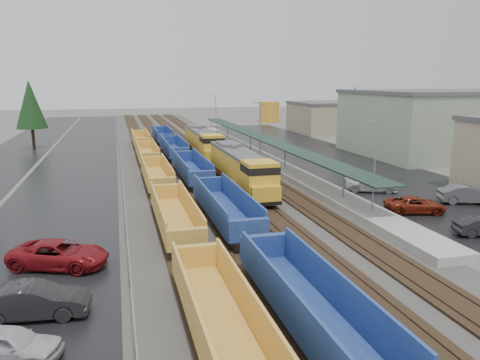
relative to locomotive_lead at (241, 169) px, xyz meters
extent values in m
cube|color=#302D2B|center=(-2.00, 27.61, -2.19)|extent=(20.00, 160.00, 0.08)
cube|color=black|center=(-8.00, 27.61, -2.07)|extent=(2.60, 160.00, 0.15)
cube|color=#473326|center=(-8.72, 27.61, -1.96)|extent=(0.08, 160.00, 0.07)
cube|color=#473326|center=(-7.28, 27.61, -1.96)|extent=(0.08, 160.00, 0.07)
cube|color=black|center=(-4.00, 27.61, -2.07)|extent=(2.60, 160.00, 0.15)
cube|color=#473326|center=(-4.72, 27.61, -1.96)|extent=(0.08, 160.00, 0.07)
cube|color=#473326|center=(-3.28, 27.61, -1.96)|extent=(0.08, 160.00, 0.07)
cube|color=black|center=(0.00, 27.61, -2.07)|extent=(2.60, 160.00, 0.15)
cube|color=#473326|center=(-0.72, 27.61, -1.96)|extent=(0.08, 160.00, 0.07)
cube|color=#473326|center=(0.72, 27.61, -1.96)|extent=(0.08, 160.00, 0.07)
cube|color=black|center=(4.00, 27.61, -2.07)|extent=(2.60, 160.00, 0.15)
cube|color=#473326|center=(3.28, 27.61, -1.96)|extent=(0.08, 160.00, 0.07)
cube|color=#473326|center=(4.72, 27.61, -1.96)|extent=(0.08, 160.00, 0.07)
cube|color=black|center=(-17.00, 27.61, -2.22)|extent=(10.00, 160.00, 0.02)
cube|color=black|center=(-27.00, 27.61, -2.22)|extent=(9.00, 160.00, 0.02)
cube|color=black|center=(17.00, 17.61, -2.22)|extent=(16.00, 100.00, 0.02)
cube|color=#9E9B93|center=(7.50, 17.61, -1.88)|extent=(3.00, 80.00, 0.70)
cylinder|color=gray|center=(7.50, -7.39, -0.33)|extent=(0.16, 0.16, 2.40)
cylinder|color=gray|center=(7.50, 7.61, -0.33)|extent=(0.16, 0.16, 2.40)
cylinder|color=gray|center=(7.50, 22.61, -0.33)|extent=(0.16, 0.16, 2.40)
cylinder|color=gray|center=(7.50, 37.61, -0.33)|extent=(0.16, 0.16, 2.40)
cylinder|color=gray|center=(7.50, 52.61, -0.33)|extent=(0.16, 0.16, 2.40)
cube|color=#1B3126|center=(7.50, 17.61, 0.97)|extent=(2.60, 65.00, 0.15)
cylinder|color=gray|center=(7.50, -12.39, 1.77)|extent=(0.12, 0.12, 8.00)
cube|color=gray|center=(7.00, -12.39, 5.67)|extent=(1.00, 0.15, 0.12)
cylinder|color=gray|center=(7.50, 17.61, 1.77)|extent=(0.12, 0.12, 8.00)
cube|color=gray|center=(7.00, 17.61, 5.67)|extent=(1.00, 0.15, 0.12)
cylinder|color=gray|center=(7.50, 47.61, 1.77)|extent=(0.12, 0.12, 8.00)
cube|color=gray|center=(7.00, 47.61, 5.67)|extent=(1.00, 0.15, 0.12)
cylinder|color=gray|center=(-11.50, -28.39, -1.23)|extent=(0.08, 0.08, 2.00)
cylinder|color=gray|center=(-11.50, -20.39, -1.23)|extent=(0.08, 0.08, 2.00)
cylinder|color=gray|center=(-11.50, -12.39, -1.23)|extent=(0.08, 0.08, 2.00)
cylinder|color=gray|center=(-11.50, -4.39, -1.23)|extent=(0.08, 0.08, 2.00)
cylinder|color=gray|center=(-11.50, 3.61, -1.23)|extent=(0.08, 0.08, 2.00)
cylinder|color=gray|center=(-11.50, 11.61, -1.23)|extent=(0.08, 0.08, 2.00)
cylinder|color=gray|center=(-11.50, 19.61, -1.23)|extent=(0.08, 0.08, 2.00)
cylinder|color=gray|center=(-11.50, 27.61, -1.23)|extent=(0.08, 0.08, 2.00)
cylinder|color=gray|center=(-11.50, 35.61, -1.23)|extent=(0.08, 0.08, 2.00)
cylinder|color=gray|center=(-11.50, 43.61, -1.23)|extent=(0.08, 0.08, 2.00)
cylinder|color=gray|center=(-11.50, 51.61, -1.23)|extent=(0.08, 0.08, 2.00)
cylinder|color=gray|center=(-11.50, 59.61, -1.23)|extent=(0.08, 0.08, 2.00)
cylinder|color=gray|center=(-11.50, 67.61, -1.23)|extent=(0.08, 0.08, 2.00)
cylinder|color=gray|center=(-11.50, 75.61, -1.23)|extent=(0.08, 0.08, 2.00)
cylinder|color=gray|center=(-11.50, 83.61, -1.23)|extent=(0.08, 0.08, 2.00)
cylinder|color=gray|center=(-11.50, 91.61, -1.23)|extent=(0.08, 0.08, 2.00)
cylinder|color=gray|center=(-11.50, 99.61, -1.23)|extent=(0.08, 0.08, 2.00)
cube|color=gray|center=(-11.50, 27.61, -0.23)|extent=(0.05, 160.00, 0.05)
cube|color=#9FB095|center=(38.00, 15.61, 2.27)|extent=(30.00, 20.00, 9.00)
cube|color=#59595B|center=(38.00, 15.61, 7.02)|extent=(30.60, 20.40, 0.50)
cube|color=gray|center=(34.00, 47.61, 0.77)|extent=(18.00, 14.00, 6.00)
cube|color=#59595B|center=(34.00, 47.61, 4.02)|extent=(18.36, 14.28, 0.50)
ellipsoid|color=#465441|center=(-32.00, 167.61, -2.23)|extent=(154.00, 110.00, 19.80)
ellipsoid|color=#465441|center=(38.00, 177.61, -2.23)|extent=(196.00, 140.00, 25.20)
ellipsoid|color=#465441|center=(108.00, 187.61, -2.23)|extent=(168.00, 120.00, 21.60)
cylinder|color=#332316|center=(-25.00, 37.61, -0.58)|extent=(0.50, 0.50, 3.30)
cone|color=black|center=(-25.00, 37.61, 4.92)|extent=(4.84, 4.84, 7.70)
cylinder|color=#332316|center=(26.00, 25.61, -0.73)|extent=(0.50, 0.50, 3.00)
cone|color=black|center=(26.00, 25.61, 4.27)|extent=(4.40, 4.40, 7.00)
cube|color=black|center=(0.00, 0.65, -1.43)|extent=(2.73, 18.17, 0.36)
cube|color=gold|center=(0.00, 1.55, 0.12)|extent=(2.54, 14.54, 2.73)
cube|color=gold|center=(0.00, -6.44, 0.30)|extent=(2.73, 2.91, 3.09)
cube|color=black|center=(0.00, -6.44, 1.21)|extent=(2.77, 2.95, 0.64)
cube|color=gold|center=(0.00, -8.08, -0.61)|extent=(2.54, 0.91, 1.27)
cube|color=#59595B|center=(0.00, 1.55, 1.57)|extent=(2.59, 14.54, 0.32)
cube|color=maroon|center=(-1.29, 1.55, -0.97)|extent=(0.04, 14.54, 0.32)
cube|color=maroon|center=(1.29, 1.55, -0.97)|extent=(0.04, 14.54, 0.32)
cube|color=black|center=(0.00, 0.65, -1.79)|extent=(2.00, 5.45, 0.55)
cube|color=black|center=(0.00, -5.71, -1.70)|extent=(2.18, 3.63, 0.45)
cube|color=black|center=(0.00, 7.00, -1.70)|extent=(2.18, 3.63, 0.45)
cylinder|color=#59595B|center=(0.00, 2.46, 1.84)|extent=(0.64, 0.64, 0.45)
cube|color=#59595B|center=(0.00, 5.19, 1.80)|extent=(2.18, 3.63, 0.45)
cube|color=black|center=(0.00, 21.65, -1.43)|extent=(2.73, 18.17, 0.36)
cube|color=gold|center=(0.00, 22.55, 0.12)|extent=(2.54, 14.54, 2.73)
cube|color=gold|center=(0.00, 14.56, 0.30)|extent=(2.73, 2.91, 3.09)
cube|color=black|center=(0.00, 14.56, 1.21)|extent=(2.77, 2.95, 0.64)
cube|color=gold|center=(0.00, 12.92, -0.61)|extent=(2.54, 0.91, 1.27)
cube|color=#59595B|center=(0.00, 22.55, 1.57)|extent=(2.59, 14.54, 0.32)
cube|color=maroon|center=(-1.29, 22.55, -0.97)|extent=(0.04, 14.54, 0.32)
cube|color=maroon|center=(1.29, 22.55, -0.97)|extent=(0.04, 14.54, 0.32)
cube|color=black|center=(0.00, 21.65, -1.79)|extent=(2.00, 5.45, 0.55)
cube|color=black|center=(0.00, 15.29, -1.70)|extent=(2.18, 3.63, 0.45)
cube|color=black|center=(0.00, 28.00, -1.70)|extent=(2.18, 3.63, 0.45)
cylinder|color=#59595B|center=(0.00, 23.46, 1.84)|extent=(0.64, 0.64, 0.45)
cube|color=#59595B|center=(0.00, 26.19, 1.80)|extent=(2.18, 3.63, 0.45)
cube|color=gold|center=(-8.00, -26.86, -1.40)|extent=(2.49, 12.26, 0.24)
cube|color=gold|center=(-9.20, -26.86, -0.54)|extent=(0.14, 12.26, 1.72)
cube|color=gold|center=(-6.80, -26.86, -0.54)|extent=(0.14, 12.26, 1.72)
cube|color=gold|center=(-8.00, -20.54, -0.73)|extent=(2.49, 0.48, 1.34)
cube|color=black|center=(-8.00, -21.21, -1.69)|extent=(1.91, 2.11, 0.48)
cube|color=gold|center=(-8.00, -11.25, -1.40)|extent=(2.49, 12.26, 0.24)
cube|color=gold|center=(-9.20, -11.25, -0.54)|extent=(0.14, 12.26, 1.72)
cube|color=gold|center=(-6.80, -11.25, -0.54)|extent=(0.14, 12.26, 1.72)
cube|color=gold|center=(-8.00, -17.57, -0.73)|extent=(2.49, 0.48, 1.34)
cube|color=gold|center=(-8.00, -4.92, -0.73)|extent=(2.49, 0.48, 1.34)
cube|color=black|center=(-8.00, -16.90, -1.69)|extent=(1.91, 2.11, 0.48)
cube|color=black|center=(-8.00, -5.59, -1.69)|extent=(1.91, 2.11, 0.48)
cube|color=gold|center=(-8.00, 4.37, -1.40)|extent=(2.49, 12.26, 0.24)
cube|color=gold|center=(-9.20, 4.37, -0.54)|extent=(0.14, 12.26, 1.72)
cube|color=gold|center=(-6.80, 4.37, -0.54)|extent=(0.14, 12.26, 1.72)
cube|color=gold|center=(-8.00, -1.96, -0.73)|extent=(2.49, 0.48, 1.34)
cube|color=gold|center=(-8.00, 10.69, -0.73)|extent=(2.49, 0.48, 1.34)
cube|color=black|center=(-8.00, -1.29, -1.69)|extent=(1.91, 2.11, 0.48)
cube|color=black|center=(-8.00, 10.02, -1.69)|extent=(1.91, 2.11, 0.48)
cube|color=gold|center=(-8.00, 19.98, -1.40)|extent=(2.49, 12.26, 0.24)
cube|color=gold|center=(-9.20, 19.98, -0.54)|extent=(0.14, 12.26, 1.72)
cube|color=gold|center=(-6.80, 19.98, -0.54)|extent=(0.14, 12.26, 1.72)
cube|color=gold|center=(-8.00, 13.66, -0.73)|extent=(2.49, 0.48, 1.34)
cube|color=gold|center=(-8.00, 26.30, -0.73)|extent=(2.49, 0.48, 1.34)
cube|color=black|center=(-8.00, 14.33, -1.69)|extent=(1.91, 2.11, 0.48)
cube|color=black|center=(-8.00, 25.63, -1.69)|extent=(1.91, 2.11, 0.48)
cube|color=gold|center=(-8.00, 35.59, -1.40)|extent=(2.49, 12.26, 0.24)
cube|color=gold|center=(-9.20, 35.59, -0.54)|extent=(0.14, 12.26, 1.72)
cube|color=gold|center=(-6.80, 35.59, -0.54)|extent=(0.14, 12.26, 1.72)
cube|color=gold|center=(-8.00, 29.27, -0.73)|extent=(2.49, 0.48, 1.34)
cube|color=gold|center=(-8.00, 41.92, -0.73)|extent=(2.49, 0.48, 1.34)
cube|color=black|center=(-8.00, 29.94, -1.69)|extent=(1.91, 2.11, 0.48)
cube|color=black|center=(-8.00, 41.25, -1.69)|extent=(1.91, 2.11, 0.48)
cube|color=navy|center=(-4.00, -26.96, -1.36)|extent=(2.67, 13.07, 0.26)
cube|color=navy|center=(-5.28, -26.96, -0.44)|extent=(0.15, 13.07, 1.85)
cube|color=navy|center=(-2.72, -26.96, -0.44)|extent=(0.15, 13.07, 1.85)
cube|color=navy|center=(-4.00, -20.22, -0.65)|extent=(2.67, 0.51, 1.44)
cube|color=black|center=(-4.00, -20.94, -1.67)|extent=(2.05, 2.26, 0.51)
cube|color=navy|center=(-4.00, -10.30, -1.36)|extent=(2.67, 13.07, 0.26)
cube|color=navy|center=(-5.28, -10.30, -0.44)|extent=(0.15, 13.07, 1.85)
cube|color=navy|center=(-2.72, -10.30, -0.44)|extent=(0.15, 13.07, 1.85)
cube|color=navy|center=(-4.00, -17.04, -0.65)|extent=(2.67, 0.51, 1.44)
cube|color=navy|center=(-4.00, -3.56, -0.65)|extent=(2.67, 0.51, 1.44)
cube|color=black|center=(-4.00, -16.32, -1.67)|extent=(2.05, 2.26, 0.51)
cube|color=black|center=(-4.00, -4.28, -1.67)|extent=(2.05, 2.26, 0.51)
cube|color=navy|center=(-4.00, 6.36, -1.36)|extent=(2.67, 13.07, 0.26)
cube|color=navy|center=(-5.28, 6.36, -0.44)|extent=(0.15, 13.07, 1.85)
cube|color=navy|center=(-2.72, 6.36, -0.44)|extent=(0.15, 13.07, 1.85)
cube|color=navy|center=(-4.00, -0.38, -0.65)|extent=(2.67, 0.51, 1.44)
cube|color=navy|center=(-4.00, 13.10, -0.65)|extent=(2.67, 0.51, 1.44)
cube|color=black|center=(-4.00, 0.34, -1.67)|extent=(2.05, 2.26, 0.51)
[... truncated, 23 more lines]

